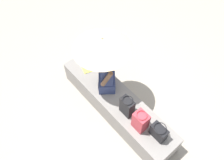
% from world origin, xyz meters
% --- Properties ---
extents(ground_plane, '(14.00, 14.00, 0.00)m').
position_xyz_m(ground_plane, '(0.00, 0.00, 0.00)').
color(ground_plane, '#9E9384').
extents(stone_bench, '(2.43, 0.56, 0.45)m').
position_xyz_m(stone_bench, '(0.00, 0.00, 0.23)').
color(stone_bench, gray).
rests_on(stone_bench, ground).
extents(person_seated, '(0.49, 0.45, 0.90)m').
position_xyz_m(person_seated, '(0.30, -0.03, 0.84)').
color(person_seated, navy).
rests_on(person_seated, stone_bench).
extents(parasol, '(0.90, 0.90, 1.11)m').
position_xyz_m(parasol, '(0.39, -0.03, 1.43)').
color(parasol, '#B7B7BC').
rests_on(parasol, stone_bench).
extents(handbag_black, '(0.22, 0.18, 0.38)m').
position_xyz_m(handbag_black, '(-0.62, 0.08, 0.63)').
color(handbag_black, '#B2333D').
rests_on(handbag_black, stone_bench).
extents(tote_bag_canvas, '(0.22, 0.17, 0.38)m').
position_xyz_m(tote_bag_canvas, '(-0.30, 0.06, 0.64)').
color(tote_bag_canvas, black).
rests_on(tote_bag_canvas, stone_bench).
extents(shoulder_bag_spare, '(0.26, 0.19, 0.27)m').
position_xyz_m(shoulder_bag_spare, '(-0.90, -0.02, 0.58)').
color(shoulder_bag_spare, black).
rests_on(shoulder_bag_spare, stone_bench).
extents(magazine, '(0.33, 0.28, 0.01)m').
position_xyz_m(magazine, '(0.88, -0.02, 0.46)').
color(magazine, '#EAE04C').
rests_on(magazine, stone_bench).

